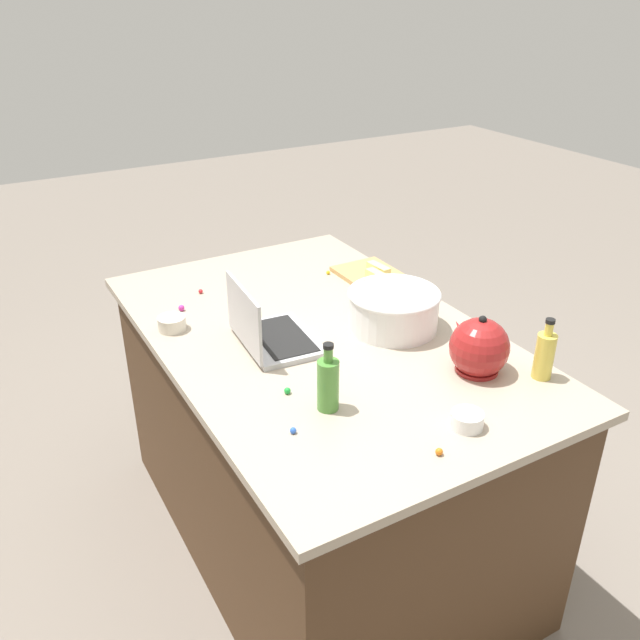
% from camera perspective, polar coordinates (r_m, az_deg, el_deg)
% --- Properties ---
extents(ground_plane, '(12.00, 12.00, 0.00)m').
position_cam_1_polar(ground_plane, '(2.78, -0.00, -17.67)').
color(ground_plane, slate).
extents(island_counter, '(1.63, 1.03, 0.90)m').
position_cam_1_polar(island_counter, '(2.48, -0.00, -10.28)').
color(island_counter, '#4C331E').
rests_on(island_counter, ground).
extents(laptop, '(0.33, 0.25, 0.22)m').
position_cam_1_polar(laptop, '(2.15, -4.49, -1.04)').
color(laptop, '#B7B7BC').
rests_on(laptop, island_counter).
extents(mixing_bowl_large, '(0.31, 0.31, 0.14)m').
position_cam_1_polar(mixing_bowl_large, '(2.26, 6.30, 0.96)').
color(mixing_bowl_large, white).
rests_on(mixing_bowl_large, island_counter).
extents(bottle_oil, '(0.06, 0.06, 0.19)m').
position_cam_1_polar(bottle_oil, '(2.07, 18.61, -2.80)').
color(bottle_oil, '#DBC64C').
rests_on(bottle_oil, island_counter).
extents(bottle_olive, '(0.06, 0.06, 0.20)m').
position_cam_1_polar(bottle_olive, '(1.82, 0.69, -5.41)').
color(bottle_olive, '#4C8C38').
rests_on(bottle_olive, island_counter).
extents(kettle, '(0.21, 0.18, 0.20)m').
position_cam_1_polar(kettle, '(2.05, 13.41, -2.32)').
color(kettle, maroon).
rests_on(kettle, island_counter).
extents(cutting_board, '(0.32, 0.22, 0.02)m').
position_cam_1_polar(cutting_board, '(2.65, 4.64, 3.68)').
color(cutting_board, tan).
rests_on(cutting_board, island_counter).
extents(butter_stick_left, '(0.11, 0.05, 0.04)m').
position_cam_1_polar(butter_stick_left, '(2.65, 5.02, 4.34)').
color(butter_stick_left, '#F4E58C').
rests_on(butter_stick_left, cutting_board).
extents(butter_stick_right, '(0.11, 0.04, 0.04)m').
position_cam_1_polar(butter_stick_right, '(2.59, 4.93, 3.70)').
color(butter_stick_right, '#F4E58C').
rests_on(butter_stick_right, cutting_board).
extents(ramekin_small, '(0.09, 0.09, 0.04)m').
position_cam_1_polar(ramekin_small, '(1.83, 12.43, -8.33)').
color(ramekin_small, white).
rests_on(ramekin_small, island_counter).
extents(ramekin_medium, '(0.09, 0.09, 0.05)m').
position_cam_1_polar(ramekin_medium, '(2.31, -12.52, -0.28)').
color(ramekin_medium, beige).
rests_on(ramekin_medium, island_counter).
extents(candy_0, '(0.02, 0.02, 0.02)m').
position_cam_1_polar(candy_0, '(2.17, 12.50, -2.61)').
color(candy_0, '#CC3399').
rests_on(candy_0, island_counter).
extents(candy_1, '(0.02, 0.02, 0.02)m').
position_cam_1_polar(candy_1, '(2.56, -10.15, 2.43)').
color(candy_1, red).
rests_on(candy_1, island_counter).
extents(candy_2, '(0.02, 0.02, 0.02)m').
position_cam_1_polar(candy_2, '(2.69, 0.70, 4.07)').
color(candy_2, yellow).
rests_on(candy_2, island_counter).
extents(candy_3, '(0.02, 0.02, 0.02)m').
position_cam_1_polar(candy_3, '(1.92, -2.80, -6.04)').
color(candy_3, green).
rests_on(candy_3, island_counter).
extents(candy_4, '(0.02, 0.02, 0.02)m').
position_cam_1_polar(candy_4, '(2.44, -11.74, 1.02)').
color(candy_4, '#CC3399').
rests_on(candy_4, island_counter).
extents(candy_5, '(0.02, 0.02, 0.02)m').
position_cam_1_polar(candy_5, '(1.72, 10.13, -11.00)').
color(candy_5, orange).
rests_on(candy_5, island_counter).
extents(candy_6, '(0.02, 0.02, 0.02)m').
position_cam_1_polar(candy_6, '(1.77, -2.31, -9.40)').
color(candy_6, blue).
rests_on(candy_6, island_counter).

